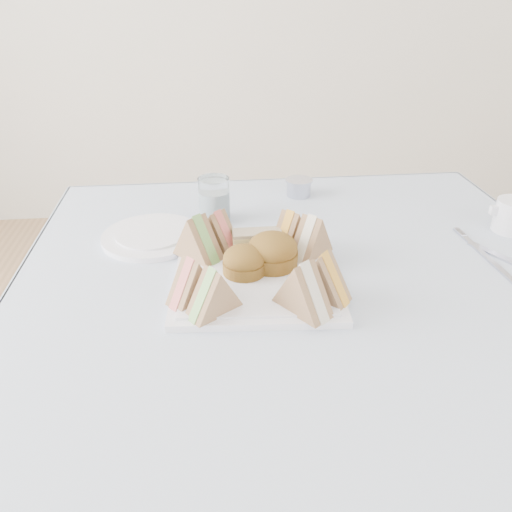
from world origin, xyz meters
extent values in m
cube|color=brown|center=(0.00, 0.00, 0.37)|extent=(0.90, 0.90, 0.74)
cube|color=silver|center=(0.00, 0.00, 0.74)|extent=(1.02, 1.02, 0.01)
cube|color=white|center=(-0.09, 0.02, 0.75)|extent=(0.30, 0.30, 0.01)
cylinder|color=brown|center=(-0.11, 0.02, 0.78)|extent=(0.08, 0.08, 0.05)
cylinder|color=brown|center=(-0.06, 0.05, 0.79)|extent=(0.11, 0.11, 0.06)
cube|color=beige|center=(-0.08, 0.10, 0.78)|extent=(0.09, 0.04, 0.04)
cylinder|color=white|center=(-0.28, 0.20, 0.75)|extent=(0.23, 0.23, 0.01)
cylinder|color=white|center=(-0.15, 0.27, 0.79)|extent=(0.08, 0.08, 0.10)
cylinder|color=#B1B2C5|center=(0.05, 0.39, 0.76)|extent=(0.08, 0.08, 0.04)
cube|color=#B1B2C5|center=(0.35, 0.05, 0.75)|extent=(0.02, 0.19, 0.00)
camera|label=1|loc=(-0.17, -0.71, 1.21)|focal=35.00mm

